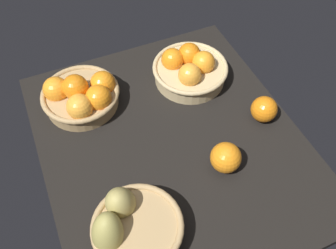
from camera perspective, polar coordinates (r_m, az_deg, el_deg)
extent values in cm
cube|color=black|center=(105.02, 0.56, -3.10)|extent=(84.00, 72.00, 3.00)
cylinder|color=tan|center=(118.10, 3.46, 8.06)|extent=(22.58, 22.58, 5.12)
torus|color=tan|center=(116.32, 3.52, 8.96)|extent=(24.00, 24.00, 1.43)
sphere|color=orange|center=(118.03, 3.37, 10.98)|extent=(7.19, 7.19, 7.19)
sphere|color=orange|center=(116.44, 0.71, 10.18)|extent=(7.19, 7.19, 7.19)
sphere|color=orange|center=(115.51, 5.61, 9.68)|extent=(7.19, 7.19, 7.19)
sphere|color=#F49E33|center=(111.43, 3.43, 7.80)|extent=(7.19, 7.19, 7.19)
cylinder|color=tan|center=(88.66, -4.71, -16.26)|extent=(19.92, 19.92, 5.65)
torus|color=tan|center=(86.04, -4.84, -15.58)|extent=(21.52, 21.52, 1.60)
ellipsoid|color=tan|center=(87.37, -7.44, -12.10)|extent=(12.04, 11.47, 12.92)
ellipsoid|color=#9E934C|center=(84.88, -9.45, -16.54)|extent=(12.75, 11.76, 13.70)
cylinder|color=tan|center=(113.71, -13.41, 4.01)|extent=(21.91, 21.91, 4.84)
torus|color=tan|center=(111.96, -13.64, 4.83)|extent=(23.52, 23.52, 1.61)
sphere|color=orange|center=(110.06, -14.35, 5.69)|extent=(7.68, 7.68, 7.68)
sphere|color=orange|center=(112.78, -17.18, 5.30)|extent=(7.68, 7.68, 7.68)
sphere|color=#F49E33|center=(106.31, -13.68, 2.71)|extent=(7.68, 7.68, 7.68)
sphere|color=orange|center=(111.80, -10.19, 6.35)|extent=(7.68, 7.68, 7.68)
sphere|color=orange|center=(107.33, -10.85, 4.17)|extent=(7.68, 7.68, 7.68)
sphere|color=orange|center=(97.01, 9.05, -5.16)|extent=(8.34, 8.34, 8.34)
sphere|color=orange|center=(109.57, 14.84, 2.33)|extent=(7.77, 7.77, 7.77)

